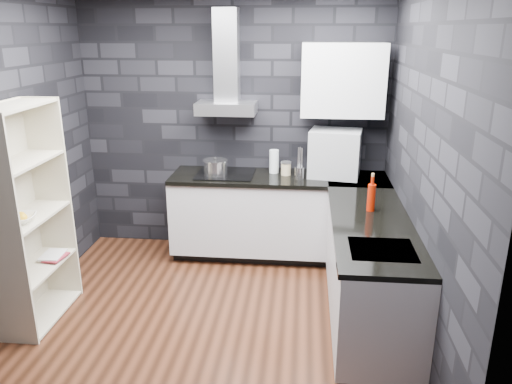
% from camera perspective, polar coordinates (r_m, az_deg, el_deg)
% --- Properties ---
extents(ground, '(3.20, 3.20, 0.00)m').
position_cam_1_polar(ground, '(4.33, -5.38, -14.43)').
color(ground, '#482515').
extents(wall_back, '(3.20, 0.05, 2.70)m').
position_cam_1_polar(wall_back, '(5.34, -2.50, 7.64)').
color(wall_back, black).
rests_on(wall_back, ground).
extents(wall_front, '(3.20, 0.05, 2.70)m').
position_cam_1_polar(wall_front, '(2.31, -14.05, -7.56)').
color(wall_front, black).
rests_on(wall_front, ground).
extents(wall_left, '(0.05, 3.20, 2.70)m').
position_cam_1_polar(wall_left, '(4.40, -27.23, 3.31)').
color(wall_left, black).
rests_on(wall_left, ground).
extents(wall_right, '(0.05, 3.20, 2.70)m').
position_cam_1_polar(wall_right, '(3.80, 18.78, 2.30)').
color(wall_right, black).
rests_on(wall_right, ground).
extents(toekick_back, '(2.18, 0.50, 0.10)m').
position_cam_1_polar(toekick_back, '(5.42, 2.53, -6.67)').
color(toekick_back, black).
rests_on(toekick_back, ground).
extents(toekick_right, '(0.50, 1.78, 0.10)m').
position_cam_1_polar(toekick_right, '(4.36, 12.97, -13.82)').
color(toekick_right, black).
rests_on(toekick_right, ground).
extents(counter_back_cab, '(2.20, 0.60, 0.76)m').
position_cam_1_polar(counter_back_cab, '(5.22, 2.57, -2.57)').
color(counter_back_cab, silver).
rests_on(counter_back_cab, ground).
extents(counter_right_cab, '(0.60, 1.80, 0.76)m').
position_cam_1_polar(counter_right_cab, '(4.15, 12.83, -8.77)').
color(counter_right_cab, silver).
rests_on(counter_right_cab, ground).
extents(counter_back_top, '(2.20, 0.62, 0.04)m').
position_cam_1_polar(counter_back_top, '(5.08, 2.63, 1.62)').
color(counter_back_top, black).
rests_on(counter_back_top, counter_back_cab).
extents(counter_right_top, '(0.62, 1.80, 0.04)m').
position_cam_1_polar(counter_right_top, '(3.98, 13.09, -3.63)').
color(counter_right_top, black).
rests_on(counter_right_top, counter_right_cab).
extents(counter_corner_top, '(0.62, 0.62, 0.04)m').
position_cam_1_polar(counter_corner_top, '(5.11, 11.63, 1.36)').
color(counter_corner_top, black).
rests_on(counter_corner_top, counter_right_cab).
extents(hood_body, '(0.60, 0.34, 0.12)m').
position_cam_1_polar(hood_body, '(5.12, -3.41, 9.55)').
color(hood_body, '#B9B9BE').
rests_on(hood_body, wall_back).
extents(hood_chimney, '(0.24, 0.20, 0.90)m').
position_cam_1_polar(hood_chimney, '(5.14, -3.39, 15.30)').
color(hood_chimney, '#B9B9BE').
rests_on(hood_chimney, hood_body).
extents(upper_cabinet, '(0.80, 0.35, 0.70)m').
position_cam_1_polar(upper_cabinet, '(5.03, 9.89, 12.49)').
color(upper_cabinet, silver).
rests_on(upper_cabinet, wall_back).
extents(cooktop, '(0.58, 0.50, 0.01)m').
position_cam_1_polar(cooktop, '(5.14, -3.50, 2.10)').
color(cooktop, black).
rests_on(cooktop, counter_back_top).
extents(sink_rim, '(0.44, 0.40, 0.01)m').
position_cam_1_polar(sink_rim, '(3.52, 14.23, -6.44)').
color(sink_rim, '#B9B9BE').
rests_on(sink_rim, counter_right_top).
extents(pot, '(0.26, 0.26, 0.14)m').
position_cam_1_polar(pot, '(5.07, -4.66, 2.76)').
color(pot, silver).
rests_on(pot, cooktop).
extents(glass_vase, '(0.11, 0.11, 0.24)m').
position_cam_1_polar(glass_vase, '(5.16, 2.07, 3.51)').
color(glass_vase, white).
rests_on(glass_vase, counter_back_top).
extents(storage_jar, '(0.12, 0.12, 0.12)m').
position_cam_1_polar(storage_jar, '(5.10, 3.44, 2.64)').
color(storage_jar, tan).
rests_on(storage_jar, counter_back_top).
extents(utensil_crock, '(0.10, 0.10, 0.12)m').
position_cam_1_polar(utensil_crock, '(4.98, 4.99, 2.18)').
color(utensil_crock, silver).
rests_on(utensil_crock, counter_back_top).
extents(appliance_garage, '(0.55, 0.46, 0.49)m').
position_cam_1_polar(appliance_garage, '(5.08, 9.00, 4.28)').
color(appliance_garage, '#A1A4A7').
rests_on(appliance_garage, counter_back_top).
extents(red_bottle, '(0.07, 0.07, 0.22)m').
position_cam_1_polar(red_bottle, '(4.18, 13.04, -0.63)').
color(red_bottle, '#981603').
rests_on(red_bottle, counter_right_top).
extents(bookshelf, '(0.50, 0.85, 1.80)m').
position_cam_1_polar(bookshelf, '(4.37, -24.54, -2.62)').
color(bookshelf, beige).
rests_on(bookshelf, ground).
extents(fruit_bowl, '(0.28, 0.28, 0.06)m').
position_cam_1_polar(fruit_bowl, '(4.25, -25.46, -2.76)').
color(fruit_bowl, white).
rests_on(fruit_bowl, bookshelf).
extents(book_red, '(0.16, 0.04, 0.21)m').
position_cam_1_polar(book_red, '(4.61, -22.91, -5.72)').
color(book_red, maroon).
rests_on(book_red, bookshelf).
extents(book_second, '(0.17, 0.03, 0.24)m').
position_cam_1_polar(book_second, '(4.63, -23.33, -5.39)').
color(book_second, '#B2B2B2').
rests_on(book_second, bookshelf).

